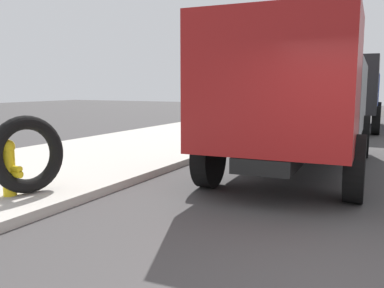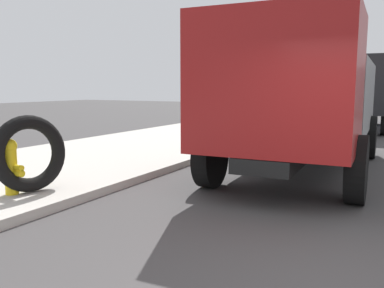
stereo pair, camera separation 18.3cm
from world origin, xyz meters
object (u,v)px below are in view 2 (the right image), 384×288
Objects in this scene: fire_hydrant at (11,165)px; loose_tire at (29,154)px; dump_truck_blue at (357,92)px; dump_truck_gray at (304,98)px.

loose_tire is (0.25, -0.13, 0.15)m from fire_hydrant.
fire_hydrant is 0.13× the size of dump_truck_blue.
loose_tire is at bearing 143.05° from dump_truck_gray.
dump_truck_gray and dump_truck_blue have the same top height.
dump_truck_gray reaches higher than loose_tire.
dump_truck_blue is (14.75, -3.12, 0.83)m from loose_tire.
loose_tire is at bearing -27.24° from fire_hydrant.
loose_tire is at bearing 168.05° from dump_truck_blue.
dump_truck_gray is at bearing -36.95° from loose_tire.
dump_truck_blue is at bearing -11.95° from loose_tire.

